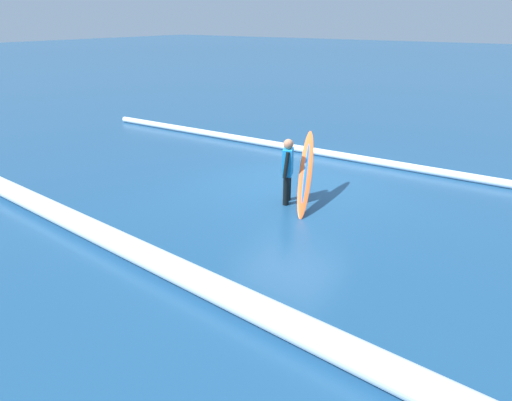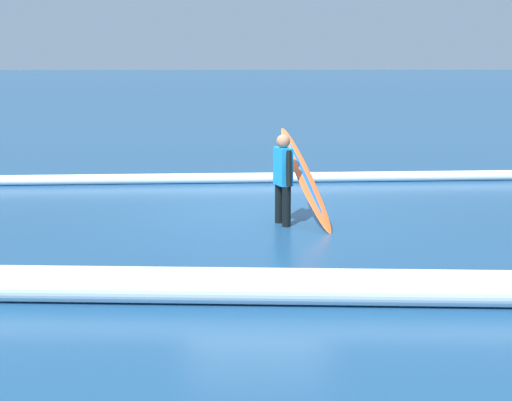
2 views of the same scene
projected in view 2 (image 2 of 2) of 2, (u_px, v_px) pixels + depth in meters
The scene contains 5 objects.
ground_plane at pixel (257, 212), 12.83m from camera, with size 144.55×144.55×0.00m, color navy.
surfer at pixel (283, 175), 11.76m from camera, with size 0.31×0.59×1.47m.
surfboard at pixel (305, 178), 11.93m from camera, with size 0.93×1.69×1.49m.
wave_crest_foreground at pixel (290, 177), 15.54m from camera, with size 0.21×0.21×19.80m, color white.
wave_crest_midground at pixel (22, 283), 8.35m from camera, with size 0.41×0.41×23.28m, color white.
Camera 2 is at (0.26, 12.51, 2.87)m, focal length 51.66 mm.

